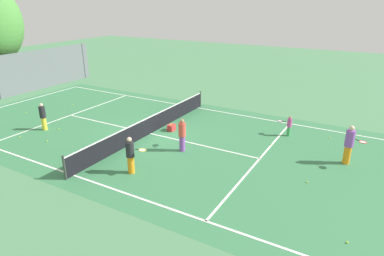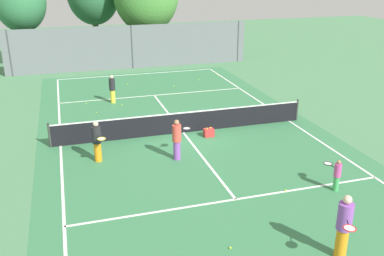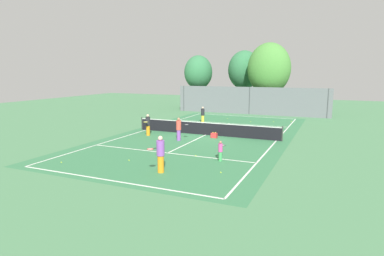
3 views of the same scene
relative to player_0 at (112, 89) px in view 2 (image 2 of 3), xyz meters
name	(u,v)px [view 2 (image 2 of 3)]	position (x,y,z in m)	size (l,w,h in m)	color
ground_plane	(183,133)	(2.53, -5.65, -0.82)	(80.00, 80.00, 0.00)	#4C8456
court_surface	(183,133)	(2.53, -5.65, -0.81)	(13.00, 25.00, 0.01)	#387A4C
tennis_net	(183,122)	(2.53, -5.65, -0.31)	(11.90, 0.10, 1.10)	#333833
perimeter_fence	(132,47)	(2.53, 8.35, 0.78)	(18.00, 0.12, 3.20)	slate
tree_1	(20,2)	(-5.02, 10.84, 4.02)	(3.67, 3.78, 7.08)	brown
player_0	(112,89)	(0.00, 0.00, 0.00)	(0.34, 0.34, 1.59)	yellow
player_1	(337,174)	(6.08, -12.42, -0.21)	(0.36, 0.82, 1.15)	#3FA559
player_2	(344,226)	(4.05, -15.64, 0.14)	(0.68, 0.96, 1.85)	orange
player_3	(97,141)	(-1.54, -7.66, 0.05)	(0.52, 0.94, 1.67)	orange
player_4	(177,139)	(1.51, -8.38, 0.05)	(0.90, 0.71, 1.67)	purple
ball_crate	(209,133)	(3.52, -6.43, -0.63)	(0.45, 0.34, 0.43)	red
tennis_ball_2	(128,84)	(1.39, 3.69, -0.78)	(0.07, 0.07, 0.07)	#CCE533
tennis_ball_3	(230,248)	(1.38, -14.48, -0.78)	(0.07, 0.07, 0.07)	#CCE533
tennis_ball_4	(86,103)	(-1.47, 0.19, -0.78)	(0.07, 0.07, 0.07)	#CCE533
tennis_ball_5	(174,86)	(4.18, 2.40, -0.78)	(0.07, 0.07, 0.07)	#CCE533
tennis_ball_6	(194,130)	(3.07, -5.52, -0.78)	(0.07, 0.07, 0.07)	#CCE533
tennis_ball_7	(199,80)	(6.23, 3.42, -0.78)	(0.07, 0.07, 0.07)	#CCE533
tennis_ball_8	(217,75)	(7.87, 4.33, -0.78)	(0.07, 0.07, 0.07)	#CCE533
tennis_ball_9	(128,125)	(0.23, -3.98, -0.78)	(0.07, 0.07, 0.07)	#CCE533
tennis_ball_10	(96,112)	(-1.09, -1.57, -0.78)	(0.07, 0.07, 0.07)	#CCE533
tennis_ball_11	(286,190)	(4.40, -12.03, -0.78)	(0.07, 0.07, 0.07)	#CCE533
tennis_ball_12	(122,105)	(0.40, -0.67, -0.78)	(0.07, 0.07, 0.07)	#CCE533
tennis_ball_13	(268,120)	(7.04, -5.33, -0.78)	(0.07, 0.07, 0.07)	#CCE533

